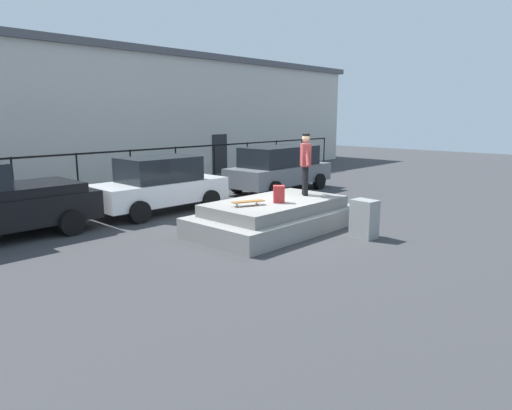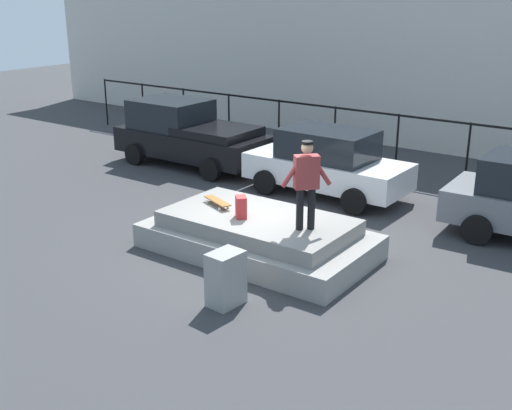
{
  "view_description": "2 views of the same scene",
  "coord_description": "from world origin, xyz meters",
  "views": [
    {
      "loc": [
        -8.96,
        -7.84,
        2.99
      ],
      "look_at": [
        0.31,
        0.87,
        0.5
      ],
      "focal_mm": 32.38,
      "sensor_mm": 36.0,
      "label": 1
    },
    {
      "loc": [
        7.02,
        -9.83,
        5.13
      ],
      "look_at": [
        -0.51,
        0.66,
        0.69
      ],
      "focal_mm": 44.89,
      "sensor_mm": 36.0,
      "label": 2
    }
  ],
  "objects": [
    {
      "name": "warehouse_building",
      "position": [
        0.0,
        13.21,
        2.98
      ],
      "size": [
        36.63,
        6.89,
        5.94
      ],
      "color": "beige",
      "rests_on": "ground_plane"
    },
    {
      "name": "skateboard",
      "position": [
        -0.97,
        -0.07,
        0.89
      ],
      "size": [
        0.83,
        0.49,
        0.12
      ],
      "color": "brown",
      "rests_on": "concrete_ledge"
    },
    {
      "name": "skateboarder",
      "position": [
        1.21,
        -0.15,
        1.77
      ],
      "size": [
        0.73,
        0.76,
        1.69
      ],
      "color": "black",
      "rests_on": "concrete_ledge"
    },
    {
      "name": "utility_box",
      "position": [
        0.92,
        -2.21,
        0.48
      ],
      "size": [
        0.49,
        0.64,
        0.95
      ],
      "primitive_type": "cube",
      "rotation": [
        0.0,
        0.0,
        -0.09
      ],
      "color": "gray",
      "rests_on": "ground_plane"
    },
    {
      "name": "car_black_pickup_near",
      "position": [
        -5.56,
        4.22,
        0.94
      ],
      "size": [
        4.77,
        2.18,
        1.9
      ],
      "color": "black",
      "rests_on": "ground_plane"
    },
    {
      "name": "car_white_sedan_mid",
      "position": [
        -0.7,
        4.03,
        0.87
      ],
      "size": [
        4.21,
        2.07,
        1.72
      ],
      "color": "white",
      "rests_on": "ground_plane"
    },
    {
      "name": "backpack",
      "position": [
        -0.14,
        -0.36,
        1.01
      ],
      "size": [
        0.34,
        0.34,
        0.44
      ],
      "primitive_type": "cube",
      "rotation": [
        0.0,
        0.0,
        5.48
      ],
      "color": "red",
      "rests_on": "concrete_ledge"
    },
    {
      "name": "ground_plane",
      "position": [
        0.0,
        0.0,
        0.0
      ],
      "size": [
        60.0,
        60.0,
        0.0
      ],
      "primitive_type": "plane",
      "color": "#38383A"
    },
    {
      "name": "fence_row",
      "position": [
        -0.0,
        6.76,
        1.23
      ],
      "size": [
        24.06,
        0.06,
        1.77
      ],
      "color": "black",
      "rests_on": "ground_plane"
    },
    {
      "name": "concrete_ledge",
      "position": [
        0.06,
        -0.07,
        0.36
      ],
      "size": [
        4.57,
        2.5,
        0.79
      ],
      "color": "gray",
      "rests_on": "ground_plane"
    }
  ]
}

